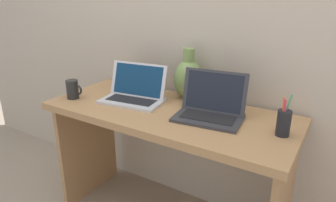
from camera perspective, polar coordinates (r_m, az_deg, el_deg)
back_wall at (r=1.80m, az=5.60°, el=15.25°), size 4.40×0.04×2.40m
desk at (r=1.70m, az=0.00°, el=-6.95°), size 1.34×0.57×0.75m
laptop_left at (r=1.76m, az=-6.18°, el=1.84°), size 0.37×0.26×0.21m
laptop_right at (r=1.54m, az=8.03°, el=-0.82°), size 0.35×0.26×0.23m
green_vase at (r=1.78m, az=3.80°, el=4.28°), size 0.17×0.17×0.29m
coffee_mug at (r=1.87m, az=-17.33°, el=2.10°), size 0.11×0.07×0.11m
pen_cup at (r=1.42m, az=20.77°, el=-3.77°), size 0.06×0.06×0.19m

